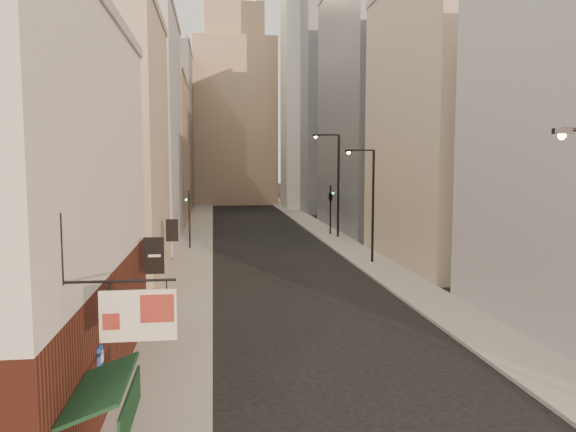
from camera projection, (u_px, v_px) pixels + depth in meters
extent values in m
cube|color=gray|center=(199.00, 226.00, 63.52)|extent=(3.00, 140.00, 0.15)
cube|color=gray|center=(312.00, 224.00, 65.23)|extent=(3.00, 140.00, 0.15)
cube|color=#542318|center=(17.00, 336.00, 17.36)|extent=(6.00, 16.00, 4.00)
cube|color=beige|center=(7.00, 141.00, 16.78)|extent=(6.00, 16.00, 8.00)
cube|color=#A09FA4|center=(99.00, 3.00, 16.75)|extent=(0.60, 16.00, 0.40)
cylinder|color=black|center=(118.00, 281.00, 11.70)|extent=(2.40, 0.06, 0.06)
cube|color=beige|center=(138.00, 316.00, 11.83)|extent=(1.60, 0.06, 1.10)
cube|color=maroon|center=(157.00, 308.00, 11.86)|extent=(0.70, 0.10, 0.60)
cube|color=maroon|center=(112.00, 321.00, 11.76)|extent=(0.35, 0.10, 0.35)
cube|color=black|center=(101.00, 387.00, 12.07)|extent=(1.25, 3.00, 0.52)
cube|color=black|center=(130.00, 408.00, 12.20)|extent=(0.06, 3.00, 0.80)
cube|color=blue|center=(100.00, 356.00, 14.98)|extent=(0.08, 0.40, 0.50)
cube|color=black|center=(154.00, 256.00, 22.63)|extent=(0.80, 0.08, 1.50)
cube|color=black|center=(172.00, 230.00, 32.51)|extent=(0.70, 0.08, 1.30)
cube|color=tan|center=(93.00, 151.00, 33.42)|extent=(8.00, 12.00, 16.00)
cube|color=#A09FA4|center=(131.00, 131.00, 49.01)|extent=(8.00, 16.00, 20.00)
cube|color=#9F8066|center=(153.00, 152.00, 66.91)|extent=(8.00, 18.00, 17.00)
cube|color=gray|center=(166.00, 131.00, 86.30)|extent=(8.00, 20.00, 24.00)
cube|color=tan|center=(449.00, 125.00, 40.33)|extent=(8.00, 16.00, 20.00)
cube|color=gray|center=(372.00, 108.00, 59.77)|extent=(8.00, 20.00, 26.00)
cube|color=gray|center=(360.00, 47.00, 87.01)|extent=(20.00, 22.00, 50.00)
cube|color=#9F8066|center=(235.00, 124.00, 99.39)|extent=(14.00, 14.00, 28.00)
cube|color=#9F8066|center=(234.00, 25.00, 97.73)|extent=(10.00, 10.00, 6.00)
cube|color=silver|center=(309.00, 99.00, 86.74)|extent=(8.00, 8.00, 34.00)
cube|color=black|center=(562.00, 131.00, 15.63)|extent=(0.52, 0.25, 0.17)
sphere|color=#FF9A3F|center=(562.00, 136.00, 15.64)|extent=(0.22, 0.22, 0.22)
cylinder|color=black|center=(373.00, 208.00, 40.17)|extent=(0.18, 0.18, 8.18)
cylinder|color=black|center=(361.00, 150.00, 39.69)|extent=(1.82, 0.19, 0.11)
cube|color=black|center=(349.00, 151.00, 39.62)|extent=(0.51, 0.22, 0.16)
sphere|color=#FF9A3F|center=(348.00, 152.00, 39.63)|extent=(0.22, 0.22, 0.22)
cylinder|color=black|center=(338.00, 187.00, 53.53)|extent=(0.22, 0.22, 9.88)
cylinder|color=black|center=(327.00, 135.00, 53.04)|extent=(2.20, 0.41, 0.13)
cube|color=black|center=(316.00, 135.00, 53.04)|extent=(0.63, 0.32, 0.20)
sphere|color=#FF9A3F|center=(316.00, 137.00, 53.06)|extent=(0.26, 0.26, 0.26)
cylinder|color=black|center=(189.00, 220.00, 46.91)|extent=(0.16, 0.16, 5.00)
imported|color=black|center=(189.00, 200.00, 46.75)|extent=(0.51, 0.51, 1.28)
sphere|color=#19E533|center=(186.00, 200.00, 46.72)|extent=(0.16, 0.16, 0.16)
cylinder|color=black|center=(330.00, 210.00, 56.04)|extent=(0.16, 0.16, 5.00)
imported|color=black|center=(331.00, 193.00, 55.87)|extent=(0.77, 0.77, 1.55)
sphere|color=#19E533|center=(333.00, 193.00, 55.91)|extent=(0.16, 0.16, 0.16)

